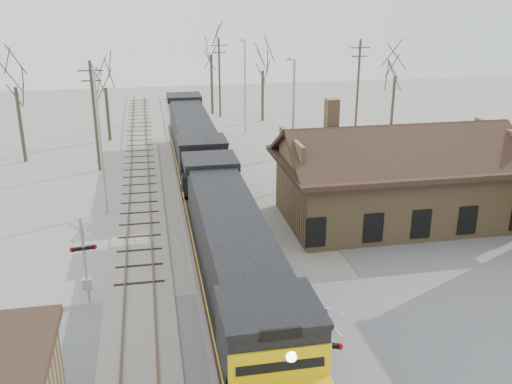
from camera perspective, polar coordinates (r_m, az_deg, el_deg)
ground at (r=25.55m, az=-1.10°, el=-14.78°), size 140.00×140.00×0.00m
road at (r=25.54m, az=-1.10°, el=-14.76°), size 60.00×9.00×0.03m
track_main at (r=38.72m, az=-4.91°, el=-2.22°), size 3.40×90.00×0.24m
track_siding at (r=38.57m, az=-11.57°, el=-2.66°), size 3.40×90.00×0.24m
depot at (r=38.21m, az=13.67°, el=0.71°), size 15.20×9.31×7.90m
locomotive_lead at (r=26.26m, az=-2.03°, el=-7.32°), size 3.25×21.79×4.84m
locomotive_trailing at (r=46.88m, az=-6.26°, el=4.83°), size 3.25×21.79×4.58m
crossbuck_near at (r=21.15m, az=6.91°, el=-16.66°), size 1.16×0.49×4.22m
crossbuck_far at (r=28.60m, az=-16.72°, el=-6.91°), size 1.27×0.33×4.44m
streetlight_a at (r=38.73m, az=-15.35°, el=5.48°), size 0.25×2.04×9.75m
streetlight_b at (r=42.37m, az=3.69°, el=7.31°), size 0.25×2.04×9.74m
streetlight_c at (r=60.02m, az=-1.13°, el=10.95°), size 0.25×2.04×9.64m
utility_pole_a at (r=48.76m, az=-15.84°, el=7.47°), size 2.00×0.24×9.11m
utility_pole_b at (r=68.17m, az=-3.67°, el=11.47°), size 2.00×0.24×9.12m
utility_pole_c at (r=57.34m, az=10.13°, el=10.08°), size 2.00×0.24×9.95m
tree_a at (r=53.14m, az=-23.08°, el=10.76°), size 4.38×4.38×10.72m
tree_b at (r=58.55m, az=-14.89°, el=10.86°), size 3.52×3.52×8.64m
tree_c at (r=69.46m, az=-4.55°, el=14.50°), size 4.74×4.74×11.61m
tree_d at (r=65.60m, az=0.68°, el=12.86°), size 3.83×3.83×9.39m
tree_e at (r=63.38m, az=13.80°, el=12.03°), size 3.81×3.81×9.33m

